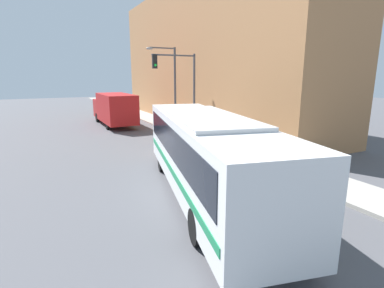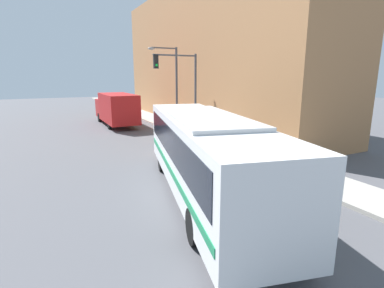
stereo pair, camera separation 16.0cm
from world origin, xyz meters
name	(u,v)px [view 1 (the left image)]	position (x,y,z in m)	size (l,w,h in m)	color
ground_plane	(187,192)	(0.00, 0.00, 0.00)	(120.00, 120.00, 0.00)	#515156
sidewalk	(152,119)	(5.76, 20.00, 0.08)	(2.51, 70.00, 0.16)	#A8A399
building_facade	(205,56)	(10.01, 16.25, 6.46)	(6.00, 30.50, 12.93)	#B27A4C
city_bus	(205,150)	(0.41, -0.67, 1.86)	(5.19, 11.82, 3.20)	white
delivery_truck	(114,108)	(1.35, 18.18, 1.63)	(2.50, 8.33, 2.98)	#B21919
fire_hydrant	(218,140)	(5.10, 5.81, 0.52)	(0.26, 0.35, 0.73)	#999999
traffic_light_pole	(181,81)	(4.20, 9.41, 4.20)	(3.28, 0.35, 5.96)	#47474C
parking_meter	(203,127)	(5.10, 7.82, 1.09)	(0.14, 0.14, 1.38)	#47474C
street_lamp	(171,81)	(5.01, 13.04, 4.16)	(2.50, 0.28, 6.69)	#47474C
pedestrian_near_corner	(242,135)	(6.05, 4.61, 1.00)	(0.34, 0.34, 1.65)	#47382D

